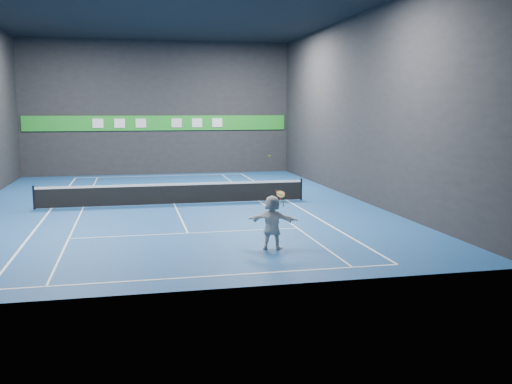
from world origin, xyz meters
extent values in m
plane|color=navy|center=(0.00, 0.00, 0.00)|extent=(26.00, 26.00, 0.00)
plane|color=black|center=(0.00, 0.00, 9.00)|extent=(26.00, 26.00, 0.00)
cube|color=black|center=(0.00, 13.00, 4.50)|extent=(18.00, 0.10, 9.00)
cube|color=black|center=(0.00, -13.00, 4.50)|extent=(18.00, 0.10, 9.00)
cube|color=black|center=(9.00, 0.00, 4.50)|extent=(0.10, 26.00, 9.00)
cube|color=white|center=(0.00, -11.89, 0.00)|extent=(10.98, 0.08, 0.01)
cube|color=white|center=(0.00, 11.89, 0.00)|extent=(10.98, 0.08, 0.01)
cube|color=white|center=(-5.49, 0.00, 0.00)|extent=(0.08, 23.78, 0.01)
cube|color=white|center=(5.49, 0.00, 0.00)|extent=(0.08, 23.78, 0.01)
cube|color=white|center=(-4.11, 0.00, 0.00)|extent=(0.06, 23.78, 0.01)
cube|color=white|center=(4.11, 0.00, 0.00)|extent=(0.06, 23.78, 0.01)
cube|color=white|center=(0.00, -6.40, 0.00)|extent=(8.23, 0.06, 0.01)
cube|color=white|center=(0.00, 6.40, 0.00)|extent=(8.23, 0.06, 0.01)
cube|color=white|center=(0.00, 0.00, 0.00)|extent=(0.06, 12.80, 0.01)
imported|color=silver|center=(2.41, -9.30, 0.87)|extent=(1.69, 1.09, 1.74)
sphere|color=#ADD223|center=(2.34, -9.23, 2.97)|extent=(0.07, 0.07, 0.07)
cylinder|color=black|center=(-6.20, 0.00, 0.54)|extent=(0.10, 0.10, 1.07)
cylinder|color=black|center=(6.20, 0.00, 0.54)|extent=(0.10, 0.10, 1.07)
cube|color=black|center=(0.00, 0.00, 0.47)|extent=(12.40, 0.03, 0.86)
cube|color=white|center=(0.00, 0.00, 0.95)|extent=(12.40, 0.04, 0.10)
cube|color=#1F9126|center=(0.00, 12.94, 3.50)|extent=(17.64, 0.06, 1.00)
cube|color=white|center=(-4.00, 12.88, 3.50)|extent=(0.70, 0.04, 0.60)
cube|color=white|center=(-2.60, 12.88, 3.50)|extent=(0.70, 0.04, 0.60)
cube|color=silver|center=(-1.20, 12.88, 3.50)|extent=(0.70, 0.04, 0.60)
cube|color=silver|center=(1.20, 12.88, 3.50)|extent=(0.70, 0.04, 0.60)
cube|color=white|center=(2.60, 12.88, 3.50)|extent=(0.70, 0.04, 0.60)
cube|color=white|center=(4.00, 12.88, 3.50)|extent=(0.70, 0.04, 0.60)
torus|color=#AD121F|center=(2.69, -9.25, 1.79)|extent=(0.43, 0.41, 0.16)
cylinder|color=#C6E450|center=(2.70, -9.25, 1.76)|extent=(0.38, 0.28, 0.26)
cylinder|color=red|center=(2.69, -9.25, 1.65)|extent=(0.04, 0.09, 0.18)
cylinder|color=#E1BC0B|center=(2.79, -9.27, 1.44)|extent=(0.06, 0.18, 0.25)
camera|label=1|loc=(-1.92, -26.57, 4.43)|focal=40.00mm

